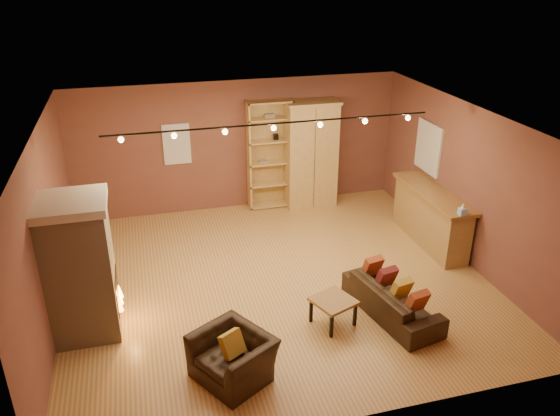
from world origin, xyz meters
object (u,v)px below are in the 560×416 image
object	(u,v)px
bookcase	(269,153)
coffee_table	(333,303)
loveseat	(392,294)
bar_counter	(430,217)
armchair	(232,350)
fireplace	(81,268)
armoire	(310,154)

from	to	relation	value
bookcase	coffee_table	bearing A→B (deg)	-91.92
loveseat	bar_counter	bearing A→B (deg)	-52.53
bookcase	armchair	world-z (taller)	bookcase
fireplace	coffee_table	distance (m)	3.69
loveseat	coffee_table	size ratio (longest dim) A/B	2.54
bar_counter	armchair	xyz separation A→B (m)	(-4.37, -2.74, -0.12)
loveseat	armchair	xyz separation A→B (m)	(-2.63, -0.74, 0.06)
coffee_table	bar_counter	bearing A→B (deg)	36.37
fireplace	armchair	world-z (taller)	fireplace
fireplace	bar_counter	bearing A→B (deg)	10.77
bar_counter	loveseat	bearing A→B (deg)	-131.09
loveseat	coffee_table	distance (m)	0.96
bar_counter	coffee_table	bearing A→B (deg)	-143.63
coffee_table	fireplace	bearing A→B (deg)	167.19
fireplace	bar_counter	world-z (taller)	fireplace
armoire	coffee_table	xyz separation A→B (m)	(-1.03, -4.36, -0.81)
loveseat	coffee_table	xyz separation A→B (m)	(-0.96, 0.01, 0.00)
bar_counter	armchair	world-z (taller)	bar_counter
bookcase	coffee_table	distance (m)	4.61
bar_counter	loveseat	size ratio (longest dim) A/B	1.20
fireplace	bookcase	xyz separation A→B (m)	(3.69, 3.72, 0.15)
armoire	armchair	world-z (taller)	armoire
fireplace	armchair	size ratio (longest dim) A/B	1.83
armchair	fireplace	bearing A→B (deg)	-160.54
armoire	coffee_table	world-z (taller)	armoire
fireplace	loveseat	world-z (taller)	fireplace
fireplace	loveseat	bearing A→B (deg)	-10.22
armoire	bar_counter	distance (m)	2.96
fireplace	bookcase	bearing A→B (deg)	45.28
armoire	bookcase	bearing A→B (deg)	168.90
fireplace	bar_counter	xyz separation A→B (m)	(6.24, 1.19, -0.52)
bar_counter	loveseat	distance (m)	2.66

